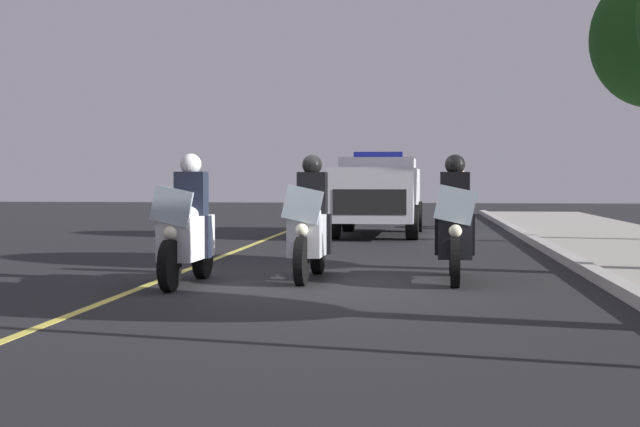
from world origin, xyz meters
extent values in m
plane|color=black|center=(0.00, 0.00, 0.00)|extent=(80.00, 80.00, 0.00)
cube|color=#B7B5AD|center=(0.00, 3.80, 0.07)|extent=(48.00, 0.24, 0.15)
cube|color=#E0D14C|center=(0.00, -2.13, 0.00)|extent=(48.00, 0.12, 0.01)
cylinder|color=black|center=(1.14, -1.65, 0.32)|extent=(0.64, 0.14, 0.64)
cylinder|color=black|center=(-0.36, -1.61, 0.32)|extent=(0.64, 0.16, 0.64)
cube|color=white|center=(0.41, -1.63, 0.62)|extent=(1.21, 0.47, 0.56)
ellipsoid|color=white|center=(0.46, -1.63, 0.92)|extent=(0.57, 0.34, 0.24)
cube|color=silver|center=(1.04, -1.65, 1.05)|extent=(0.08, 0.56, 0.53)
sphere|color=#F9F4CC|center=(1.10, -1.65, 0.72)|extent=(0.17, 0.17, 0.17)
sphere|color=red|center=(0.91, -1.81, 0.98)|extent=(0.09, 0.09, 0.09)
sphere|color=#1933F2|center=(0.92, -1.49, 0.98)|extent=(0.09, 0.09, 0.09)
cube|color=black|center=(0.18, -1.63, 1.18)|extent=(0.29, 0.41, 0.60)
cube|color=black|center=(0.25, -1.43, 0.62)|extent=(0.18, 0.14, 0.56)
cube|color=black|center=(0.24, -1.83, 0.62)|extent=(0.18, 0.14, 0.56)
sphere|color=white|center=(0.20, -1.63, 1.58)|extent=(0.28, 0.28, 0.28)
cylinder|color=black|center=(0.33, -0.13, 0.32)|extent=(0.64, 0.14, 0.64)
cylinder|color=black|center=(-1.17, -0.09, 0.32)|extent=(0.64, 0.16, 0.64)
cube|color=silver|center=(-0.40, -0.11, 0.62)|extent=(1.21, 0.47, 0.56)
ellipsoid|color=silver|center=(-0.35, -0.11, 0.92)|extent=(0.57, 0.34, 0.24)
cube|color=silver|center=(0.23, -0.13, 1.05)|extent=(0.08, 0.56, 0.53)
sphere|color=#F9F4CC|center=(0.29, -0.13, 0.72)|extent=(0.17, 0.17, 0.17)
sphere|color=red|center=(0.09, -0.29, 0.98)|extent=(0.09, 0.09, 0.09)
sphere|color=#1933F2|center=(0.10, 0.03, 0.98)|extent=(0.09, 0.09, 0.09)
cube|color=black|center=(-0.63, -0.11, 1.18)|extent=(0.29, 0.41, 0.60)
cube|color=black|center=(-0.57, 0.09, 0.62)|extent=(0.18, 0.14, 0.56)
cube|color=black|center=(-0.58, -0.31, 0.62)|extent=(0.18, 0.14, 0.56)
sphere|color=black|center=(-0.61, -0.11, 1.58)|extent=(0.28, 0.28, 0.28)
cylinder|color=black|center=(0.33, 1.84, 0.32)|extent=(0.64, 0.14, 0.64)
cylinder|color=black|center=(-1.17, 1.88, 0.32)|extent=(0.64, 0.16, 0.64)
cube|color=black|center=(-0.40, 1.86, 0.62)|extent=(1.21, 0.47, 0.56)
ellipsoid|color=black|center=(-0.35, 1.86, 0.92)|extent=(0.57, 0.34, 0.24)
cube|color=silver|center=(0.23, 1.84, 1.05)|extent=(0.08, 0.56, 0.53)
sphere|color=#F9F4CC|center=(0.29, 1.84, 0.72)|extent=(0.17, 0.17, 0.17)
sphere|color=red|center=(0.09, 1.69, 0.98)|extent=(0.09, 0.09, 0.09)
sphere|color=#1933F2|center=(0.10, 2.01, 0.98)|extent=(0.09, 0.09, 0.09)
cube|color=black|center=(-0.63, 1.87, 1.18)|extent=(0.29, 0.41, 0.60)
cube|color=black|center=(-0.57, 2.07, 0.62)|extent=(0.18, 0.14, 0.56)
cube|color=black|center=(-0.58, 1.67, 0.62)|extent=(0.18, 0.14, 0.56)
sphere|color=black|center=(-0.61, 1.87, 1.58)|extent=(0.28, 0.28, 0.28)
cube|color=silver|center=(-10.13, 0.34, 1.02)|extent=(4.95, 2.03, 1.24)
cube|color=silver|center=(-10.43, 0.35, 1.72)|extent=(2.45, 1.81, 0.36)
cube|color=#2633D8|center=(-10.23, 0.35, 1.98)|extent=(0.31, 1.21, 0.14)
cube|color=black|center=(-7.73, 0.28, 0.88)|extent=(0.16, 1.62, 0.56)
cylinder|color=black|center=(-8.56, 1.20, 0.40)|extent=(0.81, 0.30, 0.80)
cylinder|color=black|center=(-8.61, -0.60, 0.40)|extent=(0.81, 0.30, 0.80)
cylinder|color=black|center=(-11.65, 1.29, 0.40)|extent=(0.81, 0.30, 0.80)
cylinder|color=black|center=(-11.70, -0.51, 0.40)|extent=(0.81, 0.30, 0.80)
cylinder|color=black|center=(-13.11, 2.48, 0.33)|extent=(0.66, 0.06, 0.66)
cylinder|color=black|center=(-14.21, 2.51, 0.33)|extent=(0.66, 0.06, 0.66)
cube|color=blue|center=(-13.66, 2.49, 0.60)|extent=(1.00, 0.09, 0.36)
cube|color=black|center=(-13.71, 2.49, 1.20)|extent=(0.25, 0.33, 0.56)
sphere|color=tan|center=(-13.68, 2.49, 1.58)|extent=(0.22, 0.22, 0.22)
camera|label=1|loc=(11.72, 1.42, 1.38)|focal=49.99mm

